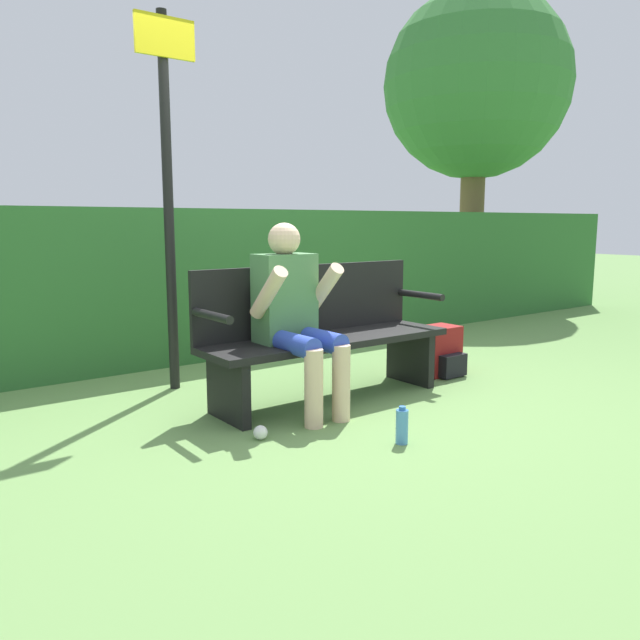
# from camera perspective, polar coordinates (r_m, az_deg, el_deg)

# --- Properties ---
(ground_plane) EXTENTS (40.00, 40.00, 0.00)m
(ground_plane) POSITION_cam_1_polar(r_m,az_deg,el_deg) (4.24, 0.81, -7.28)
(ground_plane) COLOR #668E4C
(hedge_back) EXTENTS (12.00, 0.38, 1.30)m
(hedge_back) POSITION_cam_1_polar(r_m,az_deg,el_deg) (5.55, -10.13, 3.27)
(hedge_back) COLOR #2D662D
(hedge_back) RESTS_ON ground
(park_bench) EXTENTS (1.77, 0.49, 0.90)m
(park_bench) POSITION_cam_1_polar(r_m,az_deg,el_deg) (4.19, 0.21, -1.18)
(park_bench) COLOR black
(park_bench) RESTS_ON ground
(person_seated) EXTENTS (0.51, 0.61, 1.18)m
(person_seated) POSITION_cam_1_polar(r_m,az_deg,el_deg) (3.87, -2.36, 0.92)
(person_seated) COLOR #4C7F4C
(person_seated) RESTS_ON ground
(backpack) EXTENTS (0.32, 0.31, 0.38)m
(backpack) POSITION_cam_1_polar(r_m,az_deg,el_deg) (4.97, 10.87, -2.87)
(backpack) COLOR maroon
(backpack) RESTS_ON ground
(water_bottle) EXTENTS (0.07, 0.07, 0.21)m
(water_bottle) POSITION_cam_1_polar(r_m,az_deg,el_deg) (3.43, 7.50, -9.60)
(water_bottle) COLOR #4C8CCC
(water_bottle) RESTS_ON ground
(signpost) EXTENTS (0.42, 0.09, 2.57)m
(signpost) POSITION_cam_1_polar(r_m,az_deg,el_deg) (4.49, -13.74, 12.40)
(signpost) COLOR black
(signpost) RESTS_ON ground
(tree) EXTENTS (2.67, 2.67, 4.48)m
(tree) POSITION_cam_1_polar(r_m,az_deg,el_deg) (9.87, 14.11, 19.98)
(tree) COLOR brown
(tree) RESTS_ON ground
(litter_crumple) EXTENTS (0.08, 0.08, 0.08)m
(litter_crumple) POSITION_cam_1_polar(r_m,az_deg,el_deg) (3.50, -5.47, -10.20)
(litter_crumple) COLOR silver
(litter_crumple) RESTS_ON ground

